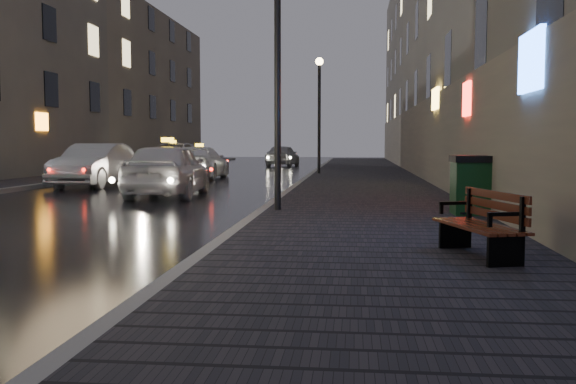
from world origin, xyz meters
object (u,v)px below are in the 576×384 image
at_px(bench, 483,224).
at_px(car_far, 283,156).
at_px(taxi_near, 168,170).
at_px(trash_bin, 471,185).
at_px(taxi_far, 173,157).
at_px(lamp_far, 319,100).
at_px(taxi_mid, 200,163).
at_px(car_left_mid, 95,165).
at_px(lamp_near, 278,52).

bearing_deg(bench, car_far, 84.57).
bearing_deg(taxi_near, car_far, -95.41).
bearing_deg(trash_bin, bench, -100.10).
bearing_deg(taxi_far, lamp_far, -20.24).
height_order(taxi_near, taxi_mid, taxi_near).
distance_m(car_left_mid, taxi_far, 11.56).
xyz_separation_m(lamp_near, bench, (3.25, -5.32, -2.92)).
xyz_separation_m(lamp_near, taxi_near, (-3.78, 4.63, -2.70)).
relative_size(lamp_near, car_left_mid, 1.13).
relative_size(lamp_far, trash_bin, 4.50).
bearing_deg(lamp_near, trash_bin, -6.86).
bearing_deg(lamp_near, car_far, 96.18).
relative_size(lamp_near, car_far, 1.28).
bearing_deg(bench, lamp_near, 105.37).
bearing_deg(car_left_mid, lamp_far, 44.83).
bearing_deg(car_left_mid, taxi_near, -45.22).
bearing_deg(lamp_near, car_left_mid, 131.64).
relative_size(taxi_near, car_far, 1.13).
bearing_deg(car_left_mid, trash_bin, -37.53).
bearing_deg(trash_bin, lamp_near, 171.23).
xyz_separation_m(lamp_far, trash_bin, (3.95, -16.48, -2.74)).
distance_m(lamp_far, bench, 21.76).
xyz_separation_m(bench, car_left_mid, (-10.86, 13.88, 0.20)).
xyz_separation_m(car_left_mid, car_far, (4.57, 19.57, -0.07)).
distance_m(taxi_near, taxi_far, 16.07).
xyz_separation_m(lamp_far, car_left_mid, (-7.61, -7.44, -2.72)).
distance_m(bench, taxi_near, 12.18).
height_order(lamp_far, taxi_near, lamp_far).
bearing_deg(car_far, taxi_far, 63.68).
height_order(taxi_near, car_far, taxi_near).
height_order(lamp_near, lamp_far, same).
bearing_deg(car_far, trash_bin, 109.58).
bearing_deg(taxi_mid, trash_bin, 121.15).
bearing_deg(car_far, taxi_mid, 87.95).
relative_size(car_left_mid, taxi_far, 0.84).
height_order(lamp_near, taxi_near, lamp_near).
bearing_deg(taxi_far, car_left_mid, -80.92).
bearing_deg(car_left_mid, bench, -51.46).
height_order(taxi_mid, taxi_far, taxi_far).
distance_m(bench, car_far, 34.03).
height_order(lamp_near, car_far, lamp_near).
relative_size(bench, taxi_far, 0.31).
relative_size(bench, taxi_mid, 0.36).
bearing_deg(lamp_far, taxi_far, 153.03).
distance_m(trash_bin, taxi_far, 23.85).
xyz_separation_m(lamp_far, bench, (3.25, -21.32, -2.92)).
height_order(bench, car_far, car_far).
relative_size(lamp_near, bench, 3.07).
relative_size(bench, trash_bin, 1.46).
height_order(trash_bin, taxi_far, taxi_far).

